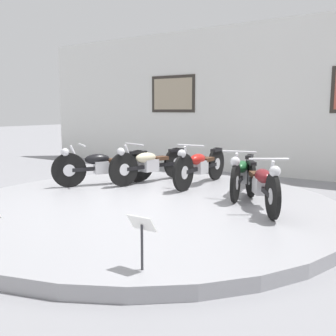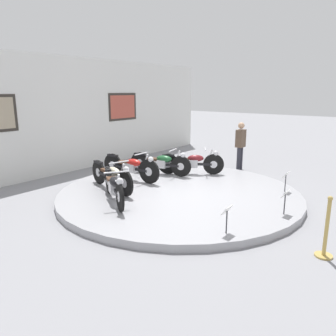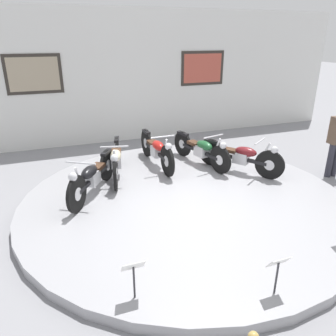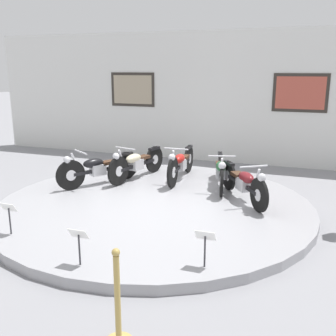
{
  "view_description": "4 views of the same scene",
  "coord_description": "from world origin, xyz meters",
  "px_view_note": "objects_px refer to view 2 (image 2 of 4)",
  "views": [
    {
      "loc": [
        3.62,
        -4.8,
        1.59
      ],
      "look_at": [
        0.21,
        0.25,
        0.68
      ],
      "focal_mm": 42.0,
      "sensor_mm": 36.0,
      "label": 1
    },
    {
      "loc": [
        -6.4,
        -4.59,
        2.61
      ],
      "look_at": [
        0.08,
        0.41,
        0.67
      ],
      "focal_mm": 35.0,
      "sensor_mm": 36.0,
      "label": 2
    },
    {
      "loc": [
        -2.2,
        -5.0,
        2.93
      ],
      "look_at": [
        -0.24,
        0.27,
        0.65
      ],
      "focal_mm": 35.0,
      "sensor_mm": 36.0,
      "label": 3
    },
    {
      "loc": [
        2.64,
        -6.63,
        2.65
      ],
      "look_at": [
        0.15,
        0.34,
        0.76
      ],
      "focal_mm": 42.0,
      "sensor_mm": 36.0,
      "label": 4
    }
  ],
  "objects_px": {
    "motorcycle_cream": "(112,175)",
    "info_placard_front_left": "(227,214)",
    "motorcycle_green": "(161,162)",
    "stanchion_post_left_of_entry": "(326,237)",
    "motorcycle_maroon": "(192,162)",
    "info_placard_front_centre": "(285,197)",
    "info_placard_front_right": "(286,177)",
    "visitor_standing": "(240,143)",
    "motorcycle_red": "(131,166)",
    "motorcycle_black": "(114,185)"
  },
  "relations": [
    {
      "from": "motorcycle_red",
      "to": "motorcycle_maroon",
      "type": "bearing_deg",
      "value": -31.91
    },
    {
      "from": "visitor_standing",
      "to": "info_placard_front_right",
      "type": "bearing_deg",
      "value": -132.74
    },
    {
      "from": "info_placard_front_centre",
      "to": "stanchion_post_left_of_entry",
      "type": "relative_size",
      "value": 0.5
    },
    {
      "from": "motorcycle_cream",
      "to": "info_placard_front_right",
      "type": "xyz_separation_m",
      "value": [
        2.52,
        -3.5,
        -0.02
      ]
    },
    {
      "from": "motorcycle_red",
      "to": "motorcycle_green",
      "type": "relative_size",
      "value": 1.05
    },
    {
      "from": "motorcycle_red",
      "to": "info_placard_front_right",
      "type": "relative_size",
      "value": 3.94
    },
    {
      "from": "motorcycle_red",
      "to": "info_placard_front_left",
      "type": "height_order",
      "value": "motorcycle_red"
    },
    {
      "from": "stanchion_post_left_of_entry",
      "to": "motorcycle_maroon",
      "type": "bearing_deg",
      "value": 58.4
    },
    {
      "from": "motorcycle_cream",
      "to": "motorcycle_maroon",
      "type": "xyz_separation_m",
      "value": [
        2.57,
        -0.71,
        -0.01
      ]
    },
    {
      "from": "motorcycle_black",
      "to": "motorcycle_maroon",
      "type": "height_order",
      "value": "motorcycle_black"
    },
    {
      "from": "motorcycle_cream",
      "to": "info_placard_front_left",
      "type": "relative_size",
      "value": 3.81
    },
    {
      "from": "motorcycle_maroon",
      "to": "info_placard_front_left",
      "type": "relative_size",
      "value": 3.23
    },
    {
      "from": "motorcycle_green",
      "to": "motorcycle_black",
      "type": "bearing_deg",
      "value": -164.57
    },
    {
      "from": "motorcycle_maroon",
      "to": "info_placard_front_left",
      "type": "xyz_separation_m",
      "value": [
        -3.12,
        -2.79,
        -0.01
      ]
    },
    {
      "from": "info_placard_front_left",
      "to": "visitor_standing",
      "type": "distance_m",
      "value": 5.58
    },
    {
      "from": "motorcycle_red",
      "to": "motorcycle_maroon",
      "type": "xyz_separation_m",
      "value": [
        1.58,
        -0.99,
        -0.02
      ]
    },
    {
      "from": "motorcycle_black",
      "to": "motorcycle_cream",
      "type": "bearing_deg",
      "value": 49.85
    },
    {
      "from": "motorcycle_cream",
      "to": "visitor_standing",
      "type": "bearing_deg",
      "value": -15.88
    },
    {
      "from": "motorcycle_maroon",
      "to": "info_placard_front_right",
      "type": "xyz_separation_m",
      "value": [
        -0.05,
        -2.79,
        -0.01
      ]
    },
    {
      "from": "motorcycle_maroon",
      "to": "stanchion_post_left_of_entry",
      "type": "distance_m",
      "value": 5.05
    },
    {
      "from": "info_placard_front_left",
      "to": "info_placard_front_right",
      "type": "distance_m",
      "value": 3.08
    },
    {
      "from": "motorcycle_cream",
      "to": "motorcycle_green",
      "type": "height_order",
      "value": "motorcycle_cream"
    },
    {
      "from": "info_placard_front_left",
      "to": "info_placard_front_centre",
      "type": "bearing_deg",
      "value": -17.89
    },
    {
      "from": "info_placard_front_left",
      "to": "info_placard_front_centre",
      "type": "height_order",
      "value": "same"
    },
    {
      "from": "motorcycle_red",
      "to": "info_placard_front_right",
      "type": "bearing_deg",
      "value": -67.85
    },
    {
      "from": "motorcycle_green",
      "to": "stanchion_post_left_of_entry",
      "type": "bearing_deg",
      "value": -112.2
    },
    {
      "from": "motorcycle_red",
      "to": "visitor_standing",
      "type": "xyz_separation_m",
      "value": [
        3.57,
        -1.57,
        0.34
      ]
    },
    {
      "from": "motorcycle_cream",
      "to": "motorcycle_black",
      "type": "bearing_deg",
      "value": -130.15
    },
    {
      "from": "motorcycle_maroon",
      "to": "info_placard_front_centre",
      "type": "height_order",
      "value": "motorcycle_maroon"
    },
    {
      "from": "motorcycle_red",
      "to": "stanchion_post_left_of_entry",
      "type": "bearing_deg",
      "value": -101.35
    },
    {
      "from": "visitor_standing",
      "to": "stanchion_post_left_of_entry",
      "type": "relative_size",
      "value": 1.55
    },
    {
      "from": "stanchion_post_left_of_entry",
      "to": "motorcycle_green",
      "type": "bearing_deg",
      "value": 67.8
    },
    {
      "from": "motorcycle_cream",
      "to": "stanchion_post_left_of_entry",
      "type": "bearing_deg",
      "value": -90.87
    },
    {
      "from": "motorcycle_black",
      "to": "stanchion_post_left_of_entry",
      "type": "xyz_separation_m",
      "value": [
        0.52,
        -4.3,
        -0.2
      ]
    },
    {
      "from": "motorcycle_black",
      "to": "motorcycle_maroon",
      "type": "relative_size",
      "value": 1.03
    },
    {
      "from": "motorcycle_cream",
      "to": "motorcycle_maroon",
      "type": "relative_size",
      "value": 1.18
    },
    {
      "from": "motorcycle_black",
      "to": "motorcycle_maroon",
      "type": "xyz_separation_m",
      "value": [
        3.17,
        -0.0,
        -0.01
      ]
    },
    {
      "from": "motorcycle_black",
      "to": "stanchion_post_left_of_entry",
      "type": "relative_size",
      "value": 1.67
    },
    {
      "from": "motorcycle_maroon",
      "to": "visitor_standing",
      "type": "relative_size",
      "value": 1.04
    },
    {
      "from": "visitor_standing",
      "to": "motorcycle_black",
      "type": "bearing_deg",
      "value": 173.51
    },
    {
      "from": "motorcycle_green",
      "to": "info_placard_front_centre",
      "type": "distance_m",
      "value": 4.12
    },
    {
      "from": "info_placard_front_right",
      "to": "motorcycle_black",
      "type": "bearing_deg",
      "value": 138.18
    },
    {
      "from": "motorcycle_red",
      "to": "info_placard_front_right",
      "type": "height_order",
      "value": "motorcycle_red"
    },
    {
      "from": "motorcycle_cream",
      "to": "motorcycle_red",
      "type": "xyz_separation_m",
      "value": [
        0.98,
        0.28,
        0.01
      ]
    },
    {
      "from": "info_placard_front_right",
      "to": "info_placard_front_left",
      "type": "bearing_deg",
      "value": 180.0
    },
    {
      "from": "motorcycle_black",
      "to": "motorcycle_cream",
      "type": "distance_m",
      "value": 0.93
    },
    {
      "from": "motorcycle_green",
      "to": "stanchion_post_left_of_entry",
      "type": "relative_size",
      "value": 1.88
    },
    {
      "from": "motorcycle_cream",
      "to": "motorcycle_red",
      "type": "relative_size",
      "value": 0.96
    },
    {
      "from": "motorcycle_maroon",
      "to": "stanchion_post_left_of_entry",
      "type": "relative_size",
      "value": 1.62
    },
    {
      "from": "motorcycle_cream",
      "to": "stanchion_post_left_of_entry",
      "type": "xyz_separation_m",
      "value": [
        -0.08,
        -5.01,
        -0.2
      ]
    }
  ]
}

